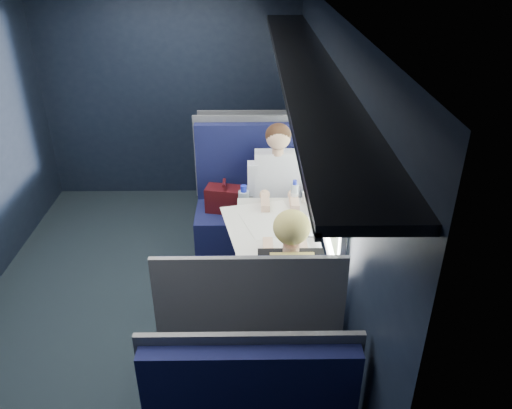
{
  "coord_description": "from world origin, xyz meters",
  "views": [
    {
      "loc": [
        0.86,
        -3.25,
        2.73
      ],
      "look_at": [
        0.9,
        0.0,
        0.95
      ],
      "focal_mm": 35.0,
      "sensor_mm": 36.0,
      "label": 1
    }
  ],
  "objects_px": {
    "table": "(273,237)",
    "man": "(277,190)",
    "woman": "(289,287)",
    "seat_row_front": "(249,170)",
    "cup": "(307,197)",
    "laptop": "(309,220)",
    "bottle_small": "(294,193)",
    "seat_bay_far": "(250,343)",
    "seat_bay_near": "(248,209)"
  },
  "relations": [
    {
      "from": "seat_row_front",
      "to": "laptop",
      "type": "height_order",
      "value": "seat_row_front"
    },
    {
      "from": "cup",
      "to": "seat_row_front",
      "type": "bearing_deg",
      "value": 109.15
    },
    {
      "from": "table",
      "to": "seat_bay_far",
      "type": "relative_size",
      "value": 0.79
    },
    {
      "from": "bottle_small",
      "to": "seat_bay_near",
      "type": "bearing_deg",
      "value": 129.47
    },
    {
      "from": "seat_bay_far",
      "to": "woman",
      "type": "xyz_separation_m",
      "value": [
        0.25,
        0.17,
        0.31
      ]
    },
    {
      "from": "seat_bay_near",
      "to": "cup",
      "type": "distance_m",
      "value": 0.76
    },
    {
      "from": "seat_bay_near",
      "to": "seat_bay_far",
      "type": "xyz_separation_m",
      "value": [
        0.01,
        -1.75,
        -0.01
      ]
    },
    {
      "from": "woman",
      "to": "bottle_small",
      "type": "xyz_separation_m",
      "value": [
        0.12,
        1.11,
        0.11
      ]
    },
    {
      "from": "man",
      "to": "laptop",
      "type": "distance_m",
      "value": 0.72
    },
    {
      "from": "seat_bay_far",
      "to": "seat_bay_near",
      "type": "bearing_deg",
      "value": 90.32
    },
    {
      "from": "man",
      "to": "bottle_small",
      "type": "xyz_separation_m",
      "value": [
        0.12,
        -0.29,
        0.12
      ]
    },
    {
      "from": "table",
      "to": "bottle_small",
      "type": "distance_m",
      "value": 0.48
    },
    {
      "from": "seat_row_front",
      "to": "man",
      "type": "xyz_separation_m",
      "value": [
        0.25,
        -1.1,
        0.31
      ]
    },
    {
      "from": "seat_row_front",
      "to": "man",
      "type": "relative_size",
      "value": 0.88
    },
    {
      "from": "woman",
      "to": "seat_row_front",
      "type": "bearing_deg",
      "value": 95.7
    },
    {
      "from": "woman",
      "to": "cup",
      "type": "xyz_separation_m",
      "value": [
        0.23,
        1.12,
        0.06
      ]
    },
    {
      "from": "table",
      "to": "seat_row_front",
      "type": "distance_m",
      "value": 1.82
    },
    {
      "from": "man",
      "to": "woman",
      "type": "xyz_separation_m",
      "value": [
        0.0,
        -1.41,
        0.01
      ]
    },
    {
      "from": "woman",
      "to": "seat_bay_far",
      "type": "bearing_deg",
      "value": -146.18
    },
    {
      "from": "laptop",
      "to": "cup",
      "type": "relative_size",
      "value": 3.18
    },
    {
      "from": "bottle_small",
      "to": "cup",
      "type": "xyz_separation_m",
      "value": [
        0.11,
        0.01,
        -0.04
      ]
    },
    {
      "from": "seat_bay_near",
      "to": "woman",
      "type": "xyz_separation_m",
      "value": [
        0.26,
        -1.58,
        0.31
      ]
    },
    {
      "from": "laptop",
      "to": "bottle_small",
      "type": "distance_m",
      "value": 0.4
    },
    {
      "from": "seat_bay_near",
      "to": "seat_row_front",
      "type": "xyz_separation_m",
      "value": [
        0.01,
        0.93,
        -0.01
      ]
    },
    {
      "from": "seat_bay_near",
      "to": "seat_row_front",
      "type": "relative_size",
      "value": 1.09
    },
    {
      "from": "table",
      "to": "seat_bay_near",
      "type": "height_order",
      "value": "seat_bay_near"
    },
    {
      "from": "seat_row_front",
      "to": "laptop",
      "type": "xyz_separation_m",
      "value": [
        0.46,
        -1.78,
        0.39
      ]
    },
    {
      "from": "laptop",
      "to": "woman",
      "type": "bearing_deg",
      "value": -105.83
    },
    {
      "from": "table",
      "to": "man",
      "type": "height_order",
      "value": "man"
    },
    {
      "from": "seat_row_front",
      "to": "man",
      "type": "bearing_deg",
      "value": -77.17
    },
    {
      "from": "laptop",
      "to": "seat_bay_far",
      "type": "bearing_deg",
      "value": -117.06
    },
    {
      "from": "seat_bay_near",
      "to": "seat_row_front",
      "type": "distance_m",
      "value": 0.93
    },
    {
      "from": "table",
      "to": "bottle_small",
      "type": "xyz_separation_m",
      "value": [
        0.19,
        0.4,
        0.17
      ]
    },
    {
      "from": "seat_row_front",
      "to": "bottle_small",
      "type": "relative_size",
      "value": 5.48
    },
    {
      "from": "table",
      "to": "laptop",
      "type": "distance_m",
      "value": 0.31
    },
    {
      "from": "man",
      "to": "laptop",
      "type": "bearing_deg",
      "value": -73.26
    },
    {
      "from": "seat_bay_near",
      "to": "cup",
      "type": "xyz_separation_m",
      "value": [
        0.49,
        -0.46,
        0.37
      ]
    },
    {
      "from": "laptop",
      "to": "bottle_small",
      "type": "bearing_deg",
      "value": 101.82
    },
    {
      "from": "laptop",
      "to": "table",
      "type": "bearing_deg",
      "value": -176.59
    },
    {
      "from": "table",
      "to": "man",
      "type": "relative_size",
      "value": 0.76
    },
    {
      "from": "seat_row_front",
      "to": "bottle_small",
      "type": "height_order",
      "value": "seat_row_front"
    },
    {
      "from": "seat_bay_near",
      "to": "table",
      "type": "bearing_deg",
      "value": -77.54
    },
    {
      "from": "seat_bay_far",
      "to": "man",
      "type": "distance_m",
      "value": 1.62
    },
    {
      "from": "seat_bay_near",
      "to": "man",
      "type": "xyz_separation_m",
      "value": [
        0.26,
        -0.17,
        0.3
      ]
    },
    {
      "from": "seat_bay_near",
      "to": "laptop",
      "type": "distance_m",
      "value": 1.04
    },
    {
      "from": "seat_row_front",
      "to": "man",
      "type": "height_order",
      "value": "man"
    },
    {
      "from": "seat_bay_far",
      "to": "man",
      "type": "height_order",
      "value": "man"
    },
    {
      "from": "seat_bay_near",
      "to": "bottle_small",
      "type": "relative_size",
      "value": 5.95
    },
    {
      "from": "table",
      "to": "cup",
      "type": "xyz_separation_m",
      "value": [
        0.3,
        0.41,
        0.13
      ]
    },
    {
      "from": "seat_bay_near",
      "to": "man",
      "type": "bearing_deg",
      "value": -33.45
    }
  ]
}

